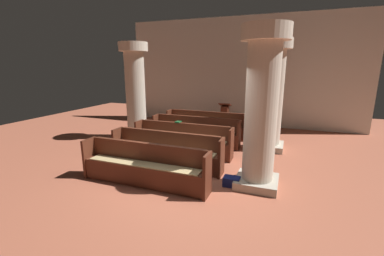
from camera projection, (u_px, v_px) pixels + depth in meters
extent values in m
plane|color=#AD5B42|center=(186.00, 178.00, 5.94)|extent=(19.20, 19.20, 0.00)
cube|color=silver|center=(240.00, 72.00, 10.92)|extent=(10.00, 0.16, 4.50)
cube|color=#562819|center=(205.00, 124.00, 9.38)|extent=(2.82, 0.38, 0.05)
cube|color=#562819|center=(207.00, 117.00, 9.47)|extent=(2.82, 0.04, 0.43)
cube|color=#492215|center=(207.00, 111.00, 9.47)|extent=(2.71, 0.06, 0.02)
cube|color=#4E2416|center=(170.00, 121.00, 9.88)|extent=(0.06, 0.44, 0.90)
cube|color=#4E2416|center=(245.00, 128.00, 8.88)|extent=(0.06, 0.44, 0.90)
cube|color=#522618|center=(204.00, 131.00, 9.27)|extent=(2.82, 0.03, 0.40)
cube|color=tan|center=(205.00, 123.00, 9.35)|extent=(2.59, 0.32, 0.03)
cube|color=#562819|center=(195.00, 131.00, 8.41)|extent=(2.82, 0.38, 0.05)
cube|color=#562819|center=(197.00, 123.00, 8.51)|extent=(2.82, 0.04, 0.43)
cube|color=#492215|center=(197.00, 117.00, 8.50)|extent=(2.71, 0.06, 0.02)
cube|color=#4E2416|center=(156.00, 127.00, 8.91)|extent=(0.06, 0.44, 0.90)
cube|color=#4E2416|center=(239.00, 135.00, 7.91)|extent=(0.06, 0.44, 0.90)
cube|color=#522618|center=(193.00, 139.00, 8.31)|extent=(2.82, 0.03, 0.40)
cube|color=tan|center=(195.00, 130.00, 8.39)|extent=(2.59, 0.32, 0.03)
cube|color=#562819|center=(182.00, 140.00, 7.44)|extent=(2.82, 0.38, 0.05)
cube|color=#562819|center=(184.00, 130.00, 7.54)|extent=(2.82, 0.04, 0.43)
cube|color=#492215|center=(185.00, 123.00, 7.54)|extent=(2.71, 0.06, 0.02)
cube|color=#4E2416|center=(140.00, 135.00, 7.94)|extent=(0.06, 0.44, 0.90)
cube|color=#4E2416|center=(231.00, 145.00, 6.94)|extent=(0.06, 0.44, 0.90)
cube|color=#522618|center=(180.00, 149.00, 7.34)|extent=(2.82, 0.03, 0.40)
cube|color=tan|center=(182.00, 139.00, 7.42)|extent=(2.59, 0.32, 0.03)
cube|color=#562819|center=(166.00, 151.00, 6.48)|extent=(2.82, 0.38, 0.05)
cube|color=#562819|center=(168.00, 140.00, 6.57)|extent=(2.82, 0.04, 0.43)
cube|color=#492215|center=(169.00, 132.00, 6.57)|extent=(2.71, 0.06, 0.02)
cube|color=#4E2416|center=(118.00, 144.00, 6.98)|extent=(0.06, 0.44, 0.90)
cube|color=#4E2416|center=(221.00, 158.00, 5.98)|extent=(0.06, 0.44, 0.90)
cube|color=#522618|center=(163.00, 161.00, 6.37)|extent=(2.82, 0.03, 0.40)
cube|color=tan|center=(165.00, 150.00, 6.45)|extent=(2.59, 0.32, 0.03)
cube|color=#562819|center=(143.00, 166.00, 5.51)|extent=(2.82, 0.38, 0.05)
cube|color=#562819|center=(147.00, 153.00, 5.61)|extent=(2.82, 0.05, 0.43)
cube|color=#492215|center=(148.00, 143.00, 5.60)|extent=(2.71, 0.06, 0.02)
cube|color=#4E2416|center=(90.00, 157.00, 6.01)|extent=(0.06, 0.44, 0.90)
cube|color=#4E2416|center=(207.00, 176.00, 5.01)|extent=(0.06, 0.44, 0.90)
cube|color=#522618|center=(140.00, 179.00, 5.41)|extent=(2.82, 0.03, 0.40)
cube|color=tan|center=(143.00, 164.00, 5.48)|extent=(2.59, 0.32, 0.03)
cube|color=#B6AD9A|center=(268.00, 146.00, 8.05)|extent=(0.91, 0.91, 0.18)
cylinder|color=beige|center=(271.00, 98.00, 7.70)|extent=(0.67, 0.67, 2.82)
cylinder|color=beige|center=(275.00, 43.00, 7.33)|extent=(0.97, 0.97, 0.30)
cube|color=#B6AD9A|center=(138.00, 135.00, 9.33)|extent=(0.91, 0.91, 0.18)
cylinder|color=beige|center=(136.00, 93.00, 8.97)|extent=(0.67, 0.67, 2.82)
cylinder|color=beige|center=(133.00, 47.00, 8.61)|extent=(0.97, 0.97, 0.30)
cube|color=#B6AD9A|center=(257.00, 182.00, 5.56)|extent=(0.88, 0.88, 0.18)
cylinder|color=beige|center=(261.00, 114.00, 5.20)|extent=(0.65, 0.65, 2.82)
cylinder|color=beige|center=(266.00, 32.00, 4.83)|extent=(0.95, 0.95, 0.30)
cube|color=#492215|center=(224.00, 128.00, 10.55)|extent=(0.45, 0.45, 0.06)
cube|color=#562819|center=(225.00, 118.00, 10.44)|extent=(0.28, 0.28, 0.95)
cube|color=#5B2A1A|center=(225.00, 105.00, 10.31)|extent=(0.48, 0.35, 0.15)
cube|color=#194723|center=(178.00, 122.00, 7.60)|extent=(0.14, 0.20, 0.03)
cube|color=navy|center=(232.00, 182.00, 5.54)|extent=(0.35, 0.25, 0.20)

